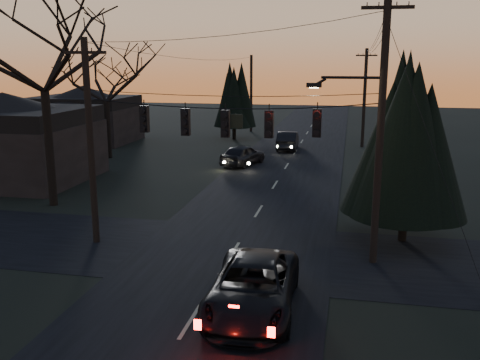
% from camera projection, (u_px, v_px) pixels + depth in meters
% --- Properties ---
extents(main_road, '(8.00, 120.00, 0.02)m').
position_uv_depth(main_road, '(270.00, 193.00, 31.21)').
color(main_road, black).
rests_on(main_road, ground).
extents(cross_road, '(60.00, 7.00, 0.02)m').
position_uv_depth(cross_road, '(233.00, 252.00, 21.67)').
color(cross_road, black).
rests_on(cross_road, ground).
extents(utility_pole_right, '(5.00, 0.30, 10.00)m').
position_uv_depth(utility_pole_right, '(373.00, 262.00, 20.58)').
color(utility_pole_right, black).
rests_on(utility_pole_right, ground).
extents(utility_pole_left, '(1.80, 0.30, 8.50)m').
position_uv_depth(utility_pole_left, '(97.00, 242.00, 22.86)').
color(utility_pole_left, black).
rests_on(utility_pole_left, ground).
extents(utility_pole_far_r, '(1.80, 0.30, 8.50)m').
position_uv_depth(utility_pole_far_r, '(362.00, 147.00, 47.30)').
color(utility_pole_far_r, black).
rests_on(utility_pole_far_r, ground).
extents(utility_pole_far_l, '(0.30, 0.30, 8.00)m').
position_uv_depth(utility_pole_far_l, '(251.00, 131.00, 57.22)').
color(utility_pole_far_l, black).
rests_on(utility_pole_far_l, ground).
extents(span_signal_assembly, '(11.50, 0.44, 1.54)m').
position_uv_depth(span_signal_assembly, '(227.00, 122.00, 20.54)').
color(span_signal_assembly, black).
rests_on(span_signal_assembly, ground).
extents(bare_tree_left, '(9.20, 9.20, 12.05)m').
position_uv_depth(bare_tree_left, '(41.00, 43.00, 26.76)').
color(bare_tree_left, black).
rests_on(bare_tree_left, ground).
extents(evergreen_right, '(4.55, 4.55, 7.49)m').
position_uv_depth(evergreen_right, '(409.00, 141.00, 22.07)').
color(evergreen_right, black).
rests_on(evergreen_right, ground).
extents(bare_tree_dist, '(6.90, 6.90, 8.68)m').
position_uv_depth(bare_tree_dist, '(105.00, 80.00, 40.78)').
color(bare_tree_dist, black).
rests_on(bare_tree_dist, ground).
extents(evergreen_dist, '(3.41, 3.41, 6.46)m').
position_uv_depth(evergreen_dist, '(234.00, 100.00, 50.87)').
color(evergreen_dist, black).
rests_on(evergreen_dist, ground).
extents(house_left_near, '(10.00, 8.00, 5.60)m').
position_uv_depth(house_left_near, '(6.00, 137.00, 33.96)').
color(house_left_near, black).
rests_on(house_left_near, ground).
extents(house_left_far, '(9.00, 7.00, 5.20)m').
position_uv_depth(house_left_far, '(84.00, 114.00, 49.87)').
color(house_left_far, black).
rests_on(house_left_far, ground).
extents(suv_near, '(2.78, 5.67, 1.55)m').
position_uv_depth(suv_near, '(253.00, 287.00, 16.49)').
color(suv_near, black).
rests_on(suv_near, ground).
extents(sedan_oncoming_a, '(3.02, 4.76, 1.51)m').
position_uv_depth(sedan_oncoming_a, '(243.00, 155.00, 39.08)').
color(sedan_oncoming_a, black).
rests_on(sedan_oncoming_a, ground).
extents(sedan_oncoming_b, '(1.83, 4.75, 1.54)m').
position_uv_depth(sedan_oncoming_b, '(288.00, 140.00, 45.83)').
color(sedan_oncoming_b, black).
rests_on(sedan_oncoming_b, ground).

